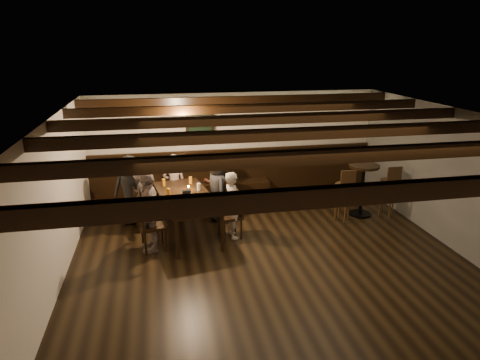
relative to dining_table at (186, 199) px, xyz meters
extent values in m
plane|color=black|center=(1.27, -1.62, -0.69)|extent=(7.00, 7.00, 0.00)
plane|color=black|center=(1.27, -1.62, 1.71)|extent=(7.00, 7.00, 0.00)
plane|color=silver|center=(1.27, 1.88, 0.51)|extent=(6.50, 0.00, 6.50)
plane|color=#4B4B49|center=(4.52, -1.62, 0.51)|extent=(0.00, 7.00, 7.00)
plane|color=silver|center=(-1.98, -1.62, 0.51)|extent=(0.00, 7.00, 7.00)
cube|color=black|center=(1.27, 1.84, -0.14)|extent=(6.50, 0.08, 1.10)
cube|color=black|center=(0.47, 1.58, -0.47)|extent=(3.00, 0.45, 0.45)
cube|color=black|center=(0.47, 1.78, 1.06)|extent=(0.62, 0.12, 0.72)
cube|color=black|center=(0.47, 1.71, 1.06)|extent=(0.50, 0.02, 0.58)
cube|color=black|center=(1.27, -4.52, 1.62)|extent=(6.50, 0.10, 0.16)
cube|color=black|center=(1.27, -3.36, 1.62)|extent=(6.50, 0.10, 0.16)
cube|color=black|center=(1.27, -2.20, 1.62)|extent=(6.50, 0.10, 0.16)
cube|color=black|center=(1.27, -1.04, 1.62)|extent=(6.50, 0.10, 0.16)
cube|color=black|center=(1.27, 0.12, 1.62)|extent=(6.50, 0.10, 0.16)
cube|color=black|center=(1.27, 1.28, 1.62)|extent=(6.50, 0.10, 0.16)
sphere|color=#FFE099|center=(-1.48, 1.26, 1.50)|extent=(0.07, 0.07, 0.07)
sphere|color=#FFE099|center=(-0.11, 1.26, 1.50)|extent=(0.07, 0.07, 0.07)
sphere|color=#FFE099|center=(1.27, 1.26, 1.50)|extent=(0.07, 0.07, 0.07)
sphere|color=#FFE099|center=(2.64, 1.26, 1.50)|extent=(0.07, 0.07, 0.07)
sphere|color=#FFE099|center=(4.02, 1.26, 1.50)|extent=(0.07, 0.07, 0.07)
cube|color=black|center=(0.00, 0.00, 0.03)|extent=(1.22, 2.13, 0.06)
cylinder|color=black|center=(-0.23, -1.00, -0.35)|extent=(0.06, 0.06, 0.69)
cylinder|color=black|center=(-0.54, 0.87, -0.35)|extent=(0.06, 0.06, 0.69)
cylinder|color=black|center=(0.54, -0.87, -0.35)|extent=(0.06, 0.06, 0.69)
cylinder|color=black|center=(0.23, 1.00, -0.35)|extent=(0.06, 0.06, 0.69)
cube|color=black|center=(-0.76, 0.33, -0.28)|extent=(0.45, 0.45, 0.05)
cube|color=black|center=(-0.94, 0.30, -0.04)|extent=(0.10, 0.40, 0.43)
cube|color=black|center=(-0.62, -0.56, -0.25)|extent=(0.49, 0.49, 0.05)
cube|color=black|center=(-0.81, -0.59, 0.01)|extent=(0.11, 0.43, 0.47)
cube|color=black|center=(0.62, 0.56, -0.28)|extent=(0.46, 0.46, 0.05)
cube|color=black|center=(0.79, 0.59, -0.04)|extent=(0.10, 0.40, 0.44)
cube|color=black|center=(0.76, -0.33, -0.28)|extent=(0.46, 0.46, 0.05)
cube|color=black|center=(0.94, -0.30, -0.04)|extent=(0.10, 0.40, 0.44)
imported|color=#252527|center=(-1.04, 0.74, 0.00)|extent=(0.73, 0.54, 1.38)
imported|color=gray|center=(-0.17, 1.04, -0.05)|extent=(0.52, 0.38, 1.29)
imported|color=#4E241A|center=(0.74, 1.04, -0.05)|extent=(0.69, 0.58, 1.28)
imported|color=gray|center=(-0.81, 0.32, 0.01)|extent=(0.66, 0.98, 1.40)
imported|color=gray|center=(-0.67, -0.57, 0.02)|extent=(0.48, 0.88, 1.43)
imported|color=#2B2B2D|center=(0.67, 0.57, -0.03)|extent=(0.52, 0.70, 1.31)
imported|color=#B9AC9C|center=(0.81, -0.32, -0.06)|extent=(0.37, 0.50, 1.26)
cylinder|color=#BF7219|center=(-0.39, 0.64, 0.13)|extent=(0.07, 0.07, 0.14)
cylinder|color=#BF7219|center=(0.14, 0.68, 0.13)|extent=(0.07, 0.07, 0.14)
cylinder|color=#BF7219|center=(-0.31, 0.05, 0.13)|extent=(0.07, 0.07, 0.14)
cylinder|color=silver|center=(0.26, 0.25, 0.13)|extent=(0.07, 0.07, 0.14)
cylinder|color=#BF7219|center=(-0.14, -0.48, 0.13)|extent=(0.07, 0.07, 0.14)
cylinder|color=silver|center=(0.29, -0.51, 0.13)|extent=(0.07, 0.07, 0.14)
cylinder|color=#BF7219|center=(0.18, -0.78, 0.13)|extent=(0.07, 0.07, 0.14)
cylinder|color=white|center=(-0.03, -0.72, 0.07)|extent=(0.24, 0.24, 0.01)
cylinder|color=white|center=(0.23, -0.27, 0.07)|extent=(0.24, 0.24, 0.01)
cube|color=black|center=(0.01, -0.05, 0.12)|extent=(0.15, 0.10, 0.12)
cylinder|color=beige|center=(0.07, 0.32, 0.09)|extent=(0.05, 0.05, 0.05)
cylinder|color=black|center=(3.62, 0.20, -0.67)|extent=(0.45, 0.45, 0.04)
cylinder|color=black|center=(3.62, 0.20, -0.16)|extent=(0.07, 0.07, 1.02)
cylinder|color=black|center=(3.62, 0.20, 0.37)|extent=(0.61, 0.61, 0.05)
cylinder|color=#392412|center=(3.12, 0.00, 0.07)|extent=(0.35, 0.35, 0.05)
cube|color=#392412|center=(3.12, -0.17, 0.25)|extent=(0.31, 0.03, 0.33)
cylinder|color=#392412|center=(4.12, 0.05, 0.07)|extent=(0.35, 0.35, 0.05)
cube|color=#392412|center=(4.12, -0.12, 0.25)|extent=(0.31, 0.03, 0.33)
camera|label=1|loc=(-0.44, -7.47, 2.77)|focal=32.00mm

